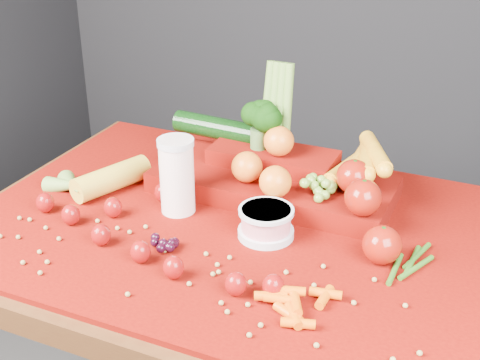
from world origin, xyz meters
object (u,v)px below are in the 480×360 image
at_px(table, 236,267).
at_px(produce_mound, 284,170).
at_px(milk_glass, 177,173).
at_px(yogurt_bowl, 266,222).

xyz_separation_m(table, produce_mound, (0.04, 0.16, 0.16)).
relative_size(table, milk_glass, 6.83).
relative_size(yogurt_bowl, produce_mound, 0.18).
bearing_deg(table, yogurt_bowl, -16.52).
relative_size(milk_glass, produce_mound, 0.27).
bearing_deg(yogurt_bowl, produce_mound, 99.90).
bearing_deg(produce_mound, milk_glass, -137.38).
xyz_separation_m(milk_glass, yogurt_bowl, (0.21, -0.02, -0.05)).
relative_size(table, yogurt_bowl, 10.00).
height_order(table, yogurt_bowl, yogurt_bowl).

